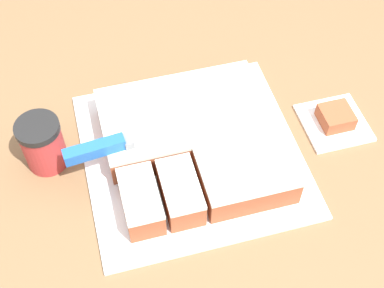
% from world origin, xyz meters
% --- Properties ---
extents(countertop, '(1.40, 1.10, 0.90)m').
position_xyz_m(countertop, '(0.00, 0.00, 0.45)').
color(countertop, brown).
rests_on(countertop, ground_plane).
extents(cake_board, '(0.38, 0.37, 0.01)m').
position_xyz_m(cake_board, '(0.02, -0.00, 0.90)').
color(cake_board, white).
rests_on(cake_board, countertop).
extents(cake, '(0.29, 0.29, 0.06)m').
position_xyz_m(cake, '(0.02, 0.00, 0.93)').
color(cake, '#994C2D').
rests_on(cake, cake_board).
extents(knife, '(0.29, 0.05, 0.02)m').
position_xyz_m(knife, '(-0.12, 0.00, 0.97)').
color(knife, silver).
rests_on(knife, cake).
extents(coffee_cup, '(0.07, 0.07, 0.10)m').
position_xyz_m(coffee_cup, '(-0.23, 0.05, 0.95)').
color(coffee_cup, '#B23333').
rests_on(coffee_cup, countertop).
extents(paper_napkin, '(0.12, 0.12, 0.01)m').
position_xyz_m(paper_napkin, '(0.29, -0.00, 0.90)').
color(paper_napkin, white).
rests_on(paper_napkin, countertop).
extents(brownie, '(0.06, 0.06, 0.03)m').
position_xyz_m(brownie, '(0.29, -0.00, 0.92)').
color(brownie, '#994C2D').
rests_on(brownie, paper_napkin).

